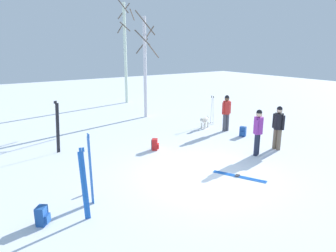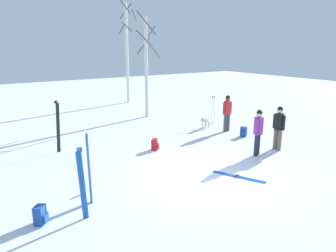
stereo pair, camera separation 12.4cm
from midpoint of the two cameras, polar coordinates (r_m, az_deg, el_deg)
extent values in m
plane|color=white|center=(9.78, 6.71, -9.07)|extent=(60.00, 60.00, 0.00)
cylinder|color=#4C4C56|center=(14.72, 10.83, 0.59)|extent=(0.16, 0.16, 0.82)
cylinder|color=#4C4C56|center=(14.84, 11.35, 0.67)|extent=(0.16, 0.16, 0.82)
cylinder|color=red|center=(14.63, 11.23, 3.37)|extent=(0.34, 0.34, 0.62)
sphere|color=brown|center=(14.55, 11.31, 4.99)|extent=(0.22, 0.22, 0.22)
sphere|color=black|center=(14.54, 11.32, 5.22)|extent=(0.21, 0.21, 0.21)
cylinder|color=red|center=(14.49, 10.61, 3.21)|extent=(0.10, 0.10, 0.56)
cylinder|color=red|center=(14.77, 11.83, 3.37)|extent=(0.10, 0.10, 0.56)
cylinder|color=#72604C|center=(12.69, 19.62, -2.29)|extent=(0.16, 0.16, 0.82)
cylinder|color=#72604C|center=(12.59, 20.28, -2.47)|extent=(0.16, 0.16, 0.82)
cylinder|color=black|center=(12.46, 20.23, 0.79)|extent=(0.34, 0.34, 0.62)
sphere|color=beige|center=(12.37, 20.40, 2.68)|extent=(0.22, 0.22, 0.22)
sphere|color=black|center=(12.36, 20.43, 2.95)|extent=(0.21, 0.21, 0.21)
cylinder|color=black|center=(12.58, 19.44, 0.89)|extent=(0.10, 0.10, 0.56)
cylinder|color=black|center=(12.35, 21.02, 0.51)|extent=(0.10, 0.10, 0.56)
cylinder|color=#1E2338|center=(11.85, 16.64, -3.22)|extent=(0.16, 0.16, 0.82)
cylinder|color=#1E2338|center=(11.68, 16.41, -3.45)|extent=(0.16, 0.16, 0.82)
cylinder|color=purple|center=(11.57, 16.78, 0.06)|extent=(0.34, 0.34, 0.62)
sphere|color=beige|center=(11.48, 16.94, 2.09)|extent=(0.22, 0.22, 0.22)
sphere|color=black|center=(11.47, 16.96, 2.39)|extent=(0.21, 0.21, 0.21)
cylinder|color=purple|center=(11.77, 17.05, 0.19)|extent=(0.10, 0.10, 0.56)
cylinder|color=purple|center=(11.38, 16.49, -0.26)|extent=(0.10, 0.10, 0.56)
ellipsoid|color=beige|center=(15.14, 7.26, 1.12)|extent=(0.64, 0.44, 0.26)
sphere|color=beige|center=(14.83, 6.70, 1.11)|extent=(0.18, 0.18, 0.18)
ellipsoid|color=beige|center=(14.78, 6.58, 0.99)|extent=(0.12, 0.09, 0.06)
cylinder|color=beige|center=(15.43, 7.85, 1.66)|extent=(0.19, 0.11, 0.17)
cylinder|color=beige|center=(15.00, 7.16, -0.07)|extent=(0.07, 0.07, 0.28)
cylinder|color=beige|center=(15.06, 6.64, 0.01)|extent=(0.07, 0.07, 0.28)
cylinder|color=beige|center=(15.34, 7.81, 0.24)|extent=(0.07, 0.07, 0.28)
cylinder|color=beige|center=(15.40, 7.30, 0.32)|extent=(0.07, 0.07, 0.28)
cube|color=black|center=(12.19, -19.62, -0.35)|extent=(0.18, 0.06, 1.89)
cube|color=black|center=(11.99, -20.02, 4.20)|extent=(0.06, 0.03, 0.10)
cube|color=black|center=(12.22, -19.37, -0.29)|extent=(0.18, 0.06, 1.89)
cube|color=black|center=(12.02, -19.77, 4.24)|extent=(0.06, 0.03, 0.10)
cube|color=blue|center=(8.06, -14.12, -7.96)|extent=(0.02, 0.11, 1.77)
cube|color=blue|center=(7.75, -14.54, -1.64)|extent=(0.02, 0.06, 0.10)
cube|color=blue|center=(8.00, -13.96, -8.10)|extent=(0.02, 0.11, 1.77)
cube|color=blue|center=(7.70, -14.38, -1.74)|extent=(0.02, 0.06, 0.10)
cube|color=blue|center=(7.36, -15.43, -10.69)|extent=(0.13, 0.05, 1.67)
cube|color=blue|center=(7.04, -15.91, -4.25)|extent=(0.06, 0.03, 0.10)
cube|color=blue|center=(7.36, -14.96, -10.66)|extent=(0.13, 0.05, 1.67)
cube|color=blue|center=(7.04, -15.42, -4.21)|extent=(0.06, 0.03, 0.10)
cube|color=blue|center=(9.89, 13.40, -9.08)|extent=(0.80, 1.54, 0.02)
cube|color=#333338|center=(9.89, 13.13, -8.91)|extent=(0.11, 0.14, 0.03)
cube|color=blue|center=(9.80, 13.22, -9.29)|extent=(0.80, 1.54, 0.02)
cube|color=#333338|center=(9.80, 12.95, -9.12)|extent=(0.11, 0.14, 0.03)
cylinder|color=#B2B2BC|center=(15.98, 8.44, 2.80)|extent=(0.02, 0.10, 1.37)
cylinder|color=black|center=(15.84, 8.54, 5.40)|extent=(0.04, 0.04, 0.10)
cylinder|color=black|center=(16.11, 8.36, 0.66)|extent=(0.07, 0.07, 0.01)
cylinder|color=#B2B2BC|center=(15.87, 8.79, 2.71)|extent=(0.02, 0.10, 1.37)
cylinder|color=black|center=(15.74, 8.89, 5.33)|extent=(0.04, 0.04, 0.10)
cylinder|color=black|center=(16.01, 8.70, 0.56)|extent=(0.07, 0.07, 0.01)
cube|color=#1E4C99|center=(14.10, 14.12, -1.03)|extent=(0.29, 0.32, 0.44)
cube|color=#1E4C99|center=(13.99, 13.94, -1.41)|extent=(0.14, 0.20, 0.20)
cube|color=black|center=(14.22, 13.99, -0.88)|extent=(0.04, 0.04, 0.37)
cube|color=black|center=(14.18, 14.54, -0.96)|extent=(0.04, 0.04, 0.37)
cube|color=red|center=(11.93, -2.17, -3.44)|extent=(0.32, 0.33, 0.44)
cube|color=red|center=(11.93, -1.55, -3.75)|extent=(0.17, 0.19, 0.20)
cube|color=black|center=(11.87, -2.76, -3.53)|extent=(0.04, 0.04, 0.37)
cube|color=black|center=(12.01, -2.68, -3.32)|extent=(0.04, 0.04, 0.37)
cube|color=#1E4C99|center=(7.75, -22.29, -15.05)|extent=(0.32, 0.33, 0.44)
cube|color=#1E4C99|center=(7.73, -21.35, -15.62)|extent=(0.17, 0.19, 0.20)
cube|color=black|center=(7.75, -23.32, -15.18)|extent=(0.04, 0.04, 0.37)
cube|color=black|center=(7.85, -22.82, -14.69)|extent=(0.04, 0.04, 0.37)
cylinder|color=red|center=(8.82, -15.07, -11.63)|extent=(0.07, 0.07, 0.18)
cylinder|color=black|center=(8.77, -15.11, -11.03)|extent=(0.05, 0.05, 0.02)
cylinder|color=silver|center=(17.22, -3.86, 10.64)|extent=(0.18, 0.18, 5.45)
cylinder|color=brown|center=(17.41, -2.99, 17.00)|extent=(0.16, 0.76, 0.67)
cylinder|color=brown|center=(16.72, -3.82, 18.61)|extent=(0.99, 0.48, 1.25)
cylinder|color=brown|center=(16.79, -4.35, 16.07)|extent=(0.65, 0.66, 0.84)
cylinder|color=brown|center=(17.49, -4.43, 14.60)|extent=(0.75, 0.13, 0.84)
cylinder|color=brown|center=(16.90, -2.25, 13.76)|extent=(1.03, 0.61, 0.77)
cylinder|color=silver|center=(21.95, -7.46, 13.11)|extent=(0.20, 0.20, 6.76)
cylinder|color=brown|center=(21.65, -7.49, 17.86)|extent=(0.71, 0.29, 0.64)
cylinder|color=brown|center=(21.70, -8.13, 21.53)|extent=(0.72, 0.69, 1.15)
cylinder|color=brown|center=(22.47, -7.73, 20.40)|extent=(0.82, 0.44, 1.07)
cylinder|color=brown|center=(21.90, -6.18, 19.88)|extent=(0.82, 0.92, 0.66)
cylinder|color=brown|center=(22.21, -8.27, 17.64)|extent=(0.70, 0.32, 0.78)
camera|label=1|loc=(0.06, -89.69, 0.08)|focal=32.76mm
camera|label=2|loc=(0.06, 90.31, -0.08)|focal=32.76mm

